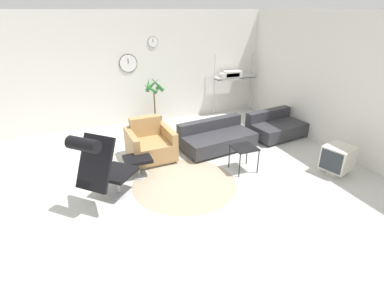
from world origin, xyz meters
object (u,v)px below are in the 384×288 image
at_px(armchair_red, 150,145).
at_px(couch_low, 216,139).
at_px(lounge_chair, 101,164).
at_px(potted_plant, 155,108).
at_px(ottoman, 138,162).
at_px(couch_second, 275,127).
at_px(side_table, 244,150).
at_px(shelf_unit, 232,76).
at_px(crt_television, 337,159).

bearing_deg(armchair_red, couch_low, 175.61).
distance_m(lounge_chair, potted_plant, 3.47).
xyz_separation_m(ottoman, couch_second, (3.46, 0.64, -0.05)).
distance_m(side_table, potted_plant, 3.05).
xyz_separation_m(ottoman, shelf_unit, (3.28, 2.53, 0.82)).
xyz_separation_m(ottoman, potted_plant, (0.97, 2.37, 0.21)).
bearing_deg(potted_plant, side_table, -72.67).
xyz_separation_m(armchair_red, couch_low, (1.47, -0.04, -0.08)).
height_order(crt_television, potted_plant, potted_plant).
height_order(ottoman, crt_television, crt_television).
distance_m(lounge_chair, armchair_red, 1.70).
bearing_deg(shelf_unit, crt_television, -87.76).
relative_size(ottoman, side_table, 1.01).
bearing_deg(side_table, couch_low, 91.55).
xyz_separation_m(crt_television, shelf_unit, (-0.15, 3.80, 0.80)).
relative_size(couch_low, couch_second, 1.23).
xyz_separation_m(side_table, crt_television, (1.55, -0.73, -0.14)).
relative_size(side_table, shelf_unit, 0.29).
relative_size(crt_television, potted_plant, 0.45).
distance_m(crt_television, shelf_unit, 3.89).
relative_size(lounge_chair, couch_low, 0.74).
bearing_deg(side_table, crt_television, -25.36).
bearing_deg(couch_low, lounge_chair, 18.23).
height_order(side_table, crt_television, crt_television).
bearing_deg(couch_second, lounge_chair, 9.90).
bearing_deg(couch_second, side_table, 28.94).
bearing_deg(side_table, lounge_chair, -176.82).
height_order(couch_low, couch_second, same).
relative_size(ottoman, potted_plant, 0.36).
xyz_separation_m(side_table, shelf_unit, (1.40, 3.07, 0.67)).
xyz_separation_m(couch_second, shelf_unit, (-0.18, 1.89, 0.88)).
xyz_separation_m(lounge_chair, ottoman, (0.66, 0.69, -0.43)).
xyz_separation_m(lounge_chair, couch_low, (2.52, 1.23, -0.48)).
distance_m(ottoman, side_table, 1.97).
height_order(couch_second, side_table, couch_second).
xyz_separation_m(couch_low, couch_second, (1.61, 0.09, 0.00)).
height_order(lounge_chair, couch_low, lounge_chair).
xyz_separation_m(couch_second, crt_television, (-0.03, -1.92, 0.07)).
height_order(lounge_chair, potted_plant, potted_plant).
bearing_deg(crt_television, side_table, 47.81).
distance_m(lounge_chair, side_table, 2.56).
height_order(armchair_red, couch_low, armchair_red).
relative_size(couch_low, shelf_unit, 1.00).
xyz_separation_m(lounge_chair, shelf_unit, (3.94, 3.21, 0.39)).
bearing_deg(couch_low, crt_television, 122.88).
height_order(side_table, shelf_unit, shelf_unit).
xyz_separation_m(lounge_chair, crt_television, (4.09, -0.59, -0.41)).
relative_size(armchair_red, crt_television, 1.52).
bearing_deg(shelf_unit, armchair_red, -146.26).
height_order(armchair_red, couch_second, armchair_red).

